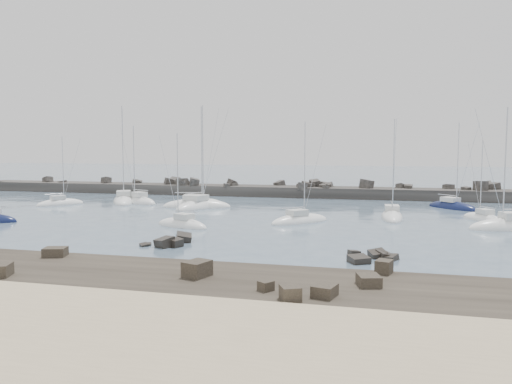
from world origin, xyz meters
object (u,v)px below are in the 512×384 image
at_px(sailboat_5, 182,225).
at_px(sailboat_7, 300,221).
at_px(sailboat_9, 509,228).
at_px(sailboat_13, 138,202).
at_px(sailboat_6, 392,217).
at_px(sailboat_4, 197,206).
at_px(sailboat_10, 483,219).
at_px(sailboat_1, 124,201).
at_px(sailboat_8, 452,208).
at_px(sailboat_3, 200,207).
at_px(sailboat_0, 60,204).

xyz_separation_m(sailboat_5, sailboat_7, (12.19, 6.27, -0.00)).
relative_size(sailboat_9, sailboat_13, 1.06).
xyz_separation_m(sailboat_5, sailboat_6, (22.74, 12.33, 0.00)).
height_order(sailboat_4, sailboat_10, sailboat_4).
height_order(sailboat_1, sailboat_8, sailboat_1).
height_order(sailboat_6, sailboat_10, sailboat_6).
bearing_deg(sailboat_6, sailboat_8, 55.81).
bearing_deg(sailboat_4, sailboat_1, 165.72).
bearing_deg(sailboat_1, sailboat_4, -14.28).
bearing_deg(sailboat_3, sailboat_7, -33.02).
xyz_separation_m(sailboat_9, sailboat_10, (-1.42, 6.48, -0.02)).
bearing_deg(sailboat_5, sailboat_4, 105.89).
relative_size(sailboat_0, sailboat_7, 0.89).
distance_m(sailboat_4, sailboat_8, 37.17).
bearing_deg(sailboat_9, sailboat_10, 102.38).
relative_size(sailboat_0, sailboat_6, 0.86).
relative_size(sailboat_4, sailboat_8, 1.20).
relative_size(sailboat_0, sailboat_5, 1.01).
distance_m(sailboat_6, sailboat_8, 15.42).
height_order(sailboat_5, sailboat_10, sailboat_5).
bearing_deg(sailboat_7, sailboat_4, 146.80).
relative_size(sailboat_1, sailboat_3, 1.04).
height_order(sailboat_7, sailboat_9, sailboat_9).
distance_m(sailboat_6, sailboat_10, 10.67).
xyz_separation_m(sailboat_6, sailboat_7, (-10.55, -6.07, -0.01)).
height_order(sailboat_0, sailboat_8, sailboat_8).
height_order(sailboat_0, sailboat_4, sailboat_4).
relative_size(sailboat_5, sailboat_6, 0.85).
bearing_deg(sailboat_6, sailboat_3, 170.29).
xyz_separation_m(sailboat_0, sailboat_6, (49.15, -2.99, 0.01)).
bearing_deg(sailboat_7, sailboat_3, 146.98).
bearing_deg(sailboat_8, sailboat_13, -174.44).
height_order(sailboat_0, sailboat_1, sailboat_1).
bearing_deg(sailboat_4, sailboat_5, -74.11).
bearing_deg(sailboat_4, sailboat_13, 165.02).
bearing_deg(sailboat_7, sailboat_1, 154.53).
bearing_deg(sailboat_8, sailboat_10, -80.51).
distance_m(sailboat_0, sailboat_13, 11.55).
bearing_deg(sailboat_13, sailboat_10, -8.17).
height_order(sailboat_0, sailboat_9, sailboat_9).
relative_size(sailboat_0, sailboat_13, 0.85).
relative_size(sailboat_6, sailboat_9, 0.94).
height_order(sailboat_0, sailboat_5, sailboat_0).
bearing_deg(sailboat_3, sailboat_10, -5.43).
height_order(sailboat_5, sailboat_6, sailboat_6).
distance_m(sailboat_3, sailboat_4, 0.92).
relative_size(sailboat_5, sailboat_8, 0.84).
bearing_deg(sailboat_8, sailboat_1, -175.35).
bearing_deg(sailboat_0, sailboat_3, 4.21).
distance_m(sailboat_9, sailboat_13, 52.63).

